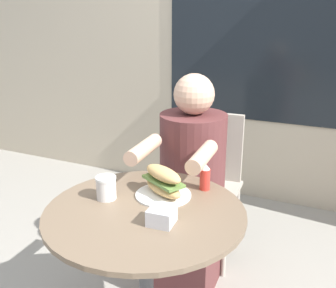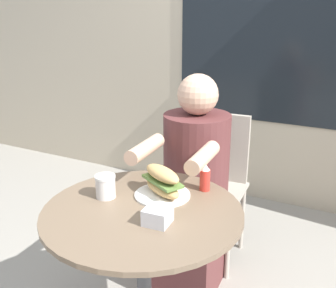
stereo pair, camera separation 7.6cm
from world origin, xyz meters
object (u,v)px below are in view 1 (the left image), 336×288
object	(u,v)px
drink_cup	(106,188)
seated_diner	(190,198)
cafe_table	(146,252)
sandwich_on_plate	(163,184)
diner_chair	(210,172)
condiment_bottle	(205,177)

from	to	relation	value
drink_cup	seated_diner	bearing A→B (deg)	74.96
cafe_table	sandwich_on_plate	bearing A→B (deg)	84.67
diner_chair	seated_diner	bearing A→B (deg)	87.66
diner_chair	condiment_bottle	size ratio (longest dim) A/B	7.38
cafe_table	drink_cup	bearing A→B (deg)	173.63
cafe_table	seated_diner	distance (m)	0.57
cafe_table	drink_cup	xyz separation A→B (m)	(-0.19, 0.02, 0.24)
sandwich_on_plate	drink_cup	xyz separation A→B (m)	(-0.20, -0.12, -0.01)
diner_chair	drink_cup	world-z (taller)	diner_chair
diner_chair	condiment_bottle	world-z (taller)	diner_chair
seated_diner	sandwich_on_plate	bearing A→B (deg)	92.89
seated_diner	drink_cup	world-z (taller)	seated_diner
sandwich_on_plate	condiment_bottle	size ratio (longest dim) A/B	1.95
cafe_table	seated_diner	size ratio (longest dim) A/B	0.67
cafe_table	diner_chair	xyz separation A→B (m)	(-0.05, 0.92, -0.01)
sandwich_on_plate	cafe_table	bearing A→B (deg)	-95.33
diner_chair	condiment_bottle	distance (m)	0.73
drink_cup	condiment_bottle	bearing A→B (deg)	36.75
cafe_table	sandwich_on_plate	size ratio (longest dim) A/B	3.37
drink_cup	condiment_bottle	distance (m)	0.41
diner_chair	sandwich_on_plate	xyz separation A→B (m)	(0.06, -0.78, 0.26)
diner_chair	drink_cup	bearing A→B (deg)	77.45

